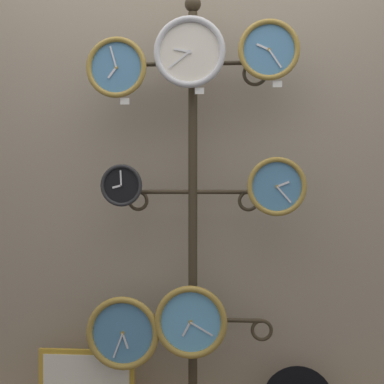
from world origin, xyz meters
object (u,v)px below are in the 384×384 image
at_px(clock_top_left, 117,68).
at_px(clock_bottom_center, 190,322).
at_px(clock_middle_right, 277,187).
at_px(clock_top_right, 269,50).
at_px(clock_bottom_left, 123,333).
at_px(clock_middle_left, 122,185).
at_px(clock_top_center, 190,52).
at_px(display_stand, 193,293).

height_order(clock_top_left, clock_bottom_center, clock_top_left).
height_order(clock_middle_right, clock_bottom_center, clock_middle_right).
distance_m(clock_top_left, clock_top_right, 0.67).
bearing_deg(clock_bottom_left, clock_middle_left, 108.11).
bearing_deg(clock_bottom_center, clock_top_center, 101.90).
distance_m(clock_top_left, clock_bottom_center, 1.16).
xyz_separation_m(clock_top_left, clock_middle_right, (0.70, -0.00, -0.52)).
xyz_separation_m(clock_top_center, clock_bottom_left, (-0.29, -0.02, -1.23)).
relative_size(display_stand, clock_bottom_left, 6.28).
bearing_deg(clock_top_center, clock_middle_left, 176.19).
height_order(clock_top_left, clock_middle_right, clock_top_left).
distance_m(display_stand, clock_top_center, 1.07).
xyz_separation_m(clock_middle_right, clock_bottom_left, (-0.67, -0.01, -0.64)).
bearing_deg(clock_top_left, clock_top_right, 1.33).
xyz_separation_m(clock_middle_right, clock_bottom_center, (-0.37, -0.01, -0.59)).
xyz_separation_m(clock_top_center, clock_bottom_center, (0.00, -0.02, -1.17)).
height_order(clock_top_center, clock_top_right, clock_top_center).
distance_m(clock_middle_right, clock_bottom_center, 0.70).
height_order(clock_top_right, clock_bottom_left, clock_top_right).
bearing_deg(clock_top_right, display_stand, 165.03).
bearing_deg(clock_top_right, clock_middle_left, 178.73).
height_order(display_stand, clock_middle_left, display_stand).
distance_m(clock_top_left, clock_middle_left, 0.52).
relative_size(clock_middle_right, clock_bottom_center, 0.80).
relative_size(clock_top_left, clock_middle_right, 1.05).
distance_m(clock_top_right, clock_bottom_left, 1.39).
distance_m(clock_middle_left, clock_bottom_left, 0.65).
height_order(clock_middle_left, clock_bottom_center, clock_middle_left).
distance_m(display_stand, clock_bottom_left, 0.36).
xyz_separation_m(clock_top_center, clock_middle_right, (0.38, -0.01, -0.59)).
height_order(clock_top_center, clock_bottom_center, clock_top_center).
height_order(clock_top_left, clock_top_right, clock_top_right).
distance_m(display_stand, clock_middle_left, 0.58).
distance_m(clock_middle_left, clock_middle_right, 0.68).
bearing_deg(clock_middle_left, clock_middle_right, -2.80).
bearing_deg(clock_top_right, clock_bottom_center, -175.16).
height_order(clock_top_center, clock_bottom_left, clock_top_center).
height_order(clock_top_left, clock_middle_left, clock_top_left).
bearing_deg(clock_middle_left, clock_bottom_left, -71.89).
bearing_deg(clock_top_left, clock_bottom_center, -2.33).
distance_m(clock_top_right, clock_bottom_center, 1.23).
xyz_separation_m(display_stand, clock_middle_left, (-0.31, -0.08, 0.49)).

